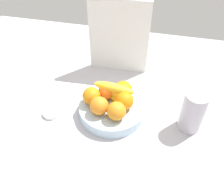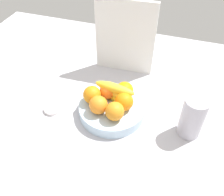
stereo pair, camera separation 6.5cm
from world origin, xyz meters
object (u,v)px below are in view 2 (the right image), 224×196
fruit_bowl (112,109)px  banana_bunch (115,92)px  orange_top_stack (92,95)px  cutting_board (125,37)px  orange_front_right (115,111)px  jar_lid (53,109)px  orange_back_left (125,90)px  orange_back_right (109,90)px  orange_center (124,102)px  orange_front_left (99,105)px  thermos_tumbler (192,117)px

fruit_bowl → banana_bunch: 7.42cm
orange_top_stack → cutting_board: 33.28cm
orange_front_right → jar_lid: bearing=179.8°
orange_back_left → orange_back_right: size_ratio=1.00×
orange_center → cutting_board: 33.93cm
fruit_bowl → orange_center: bearing=-2.2°
fruit_bowl → orange_front_left: bearing=-126.5°
orange_center → orange_back_right: (-7.97, 4.38, 0.00)cm
fruit_bowl → cutting_board: 35.04cm
orange_back_right → jar_lid: 25.31cm
orange_back_left → thermos_tumbler: bearing=-12.8°
orange_front_right → cutting_board: bearing=100.6°
orange_front_right → orange_back_left: (0.28, 12.48, 0.00)cm
orange_back_left → cutting_board: (-7.27, 24.95, 9.51)cm
orange_center → orange_back_right: bearing=151.2°
fruit_bowl → orange_back_left: 9.34cm
orange_back_right → thermos_tumbler: 34.59cm
fruit_bowl → cutting_board: (-3.82, 31.13, 15.61)cm
orange_front_right → orange_back_left: same height
cutting_board → orange_front_right: bearing=-81.8°
orange_center → orange_back_left: (-1.65, 6.38, 0.00)cm
orange_front_left → orange_back_left: (7.18, 11.23, 0.00)cm
jar_lid → orange_top_stack: bearing=19.5°
fruit_bowl → orange_back_right: orange_back_right is taller
orange_front_left → cutting_board: cutting_board is taller
orange_back_right → orange_center: bearing=-28.8°
orange_back_right → cutting_board: size_ratio=0.21×
orange_front_right → thermos_tumbler: bearing=12.2°
orange_back_right → banana_bunch: (3.21, -0.81, 0.50)cm
banana_bunch → fruit_bowl: bearing=-95.7°
orange_back_left → jar_lid: (-28.07, -12.37, -7.75)cm
orange_front_left → orange_center: size_ratio=1.00×
fruit_bowl → banana_bunch: bearing=84.3°
orange_front_left → cutting_board: size_ratio=0.21×
orange_top_stack → thermos_tumbler: 39.82cm
cutting_board → orange_front_left: bearing=-92.3°
orange_front_right → orange_top_stack: size_ratio=1.00×
orange_back_right → banana_bunch: banana_bunch is taller
cutting_board → thermos_tumbler: 48.10cm
fruit_bowl → jar_lid: fruit_bowl is taller
orange_front_left → orange_center: same height
fruit_bowl → jar_lid: size_ratio=3.72×
orange_front_right → orange_front_left: bearing=169.7°
orange_front_left → banana_bunch: banana_bunch is taller
fruit_bowl → orange_front_left: 8.75cm
orange_front_left → jar_lid: (-20.88, -1.14, -7.75)cm
thermos_tumbler → jar_lid: thermos_tumbler is taller
jar_lid → cutting_board: bearing=60.9°
orange_front_right → orange_back_left: bearing=88.7°
orange_top_stack → thermos_tumbler: size_ratio=0.43×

